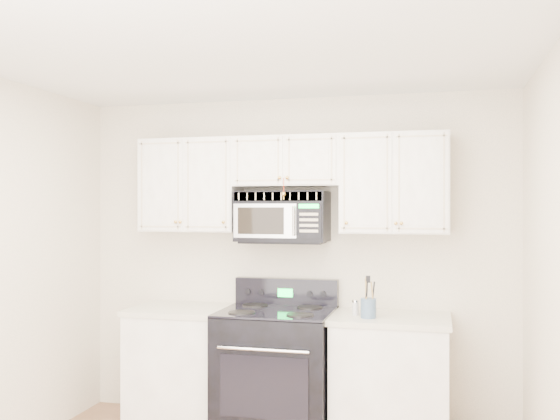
% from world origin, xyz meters
% --- Properties ---
extents(room, '(3.51, 3.51, 2.61)m').
position_xyz_m(room, '(0.00, 0.00, 1.30)').
color(room, '#A1715A').
rests_on(room, ground).
extents(base_cabinet_left, '(0.86, 0.65, 0.92)m').
position_xyz_m(base_cabinet_left, '(-0.80, 1.44, 0.43)').
color(base_cabinet_left, white).
rests_on(base_cabinet_left, ground).
extents(base_cabinet_right, '(0.86, 0.65, 0.92)m').
position_xyz_m(base_cabinet_right, '(0.80, 1.44, 0.43)').
color(base_cabinet_right, white).
rests_on(base_cabinet_right, ground).
extents(range, '(0.84, 0.76, 1.14)m').
position_xyz_m(range, '(-0.05, 1.40, 0.48)').
color(range, black).
rests_on(range, ground).
extents(upper_cabinets, '(2.44, 0.37, 0.75)m').
position_xyz_m(upper_cabinets, '(0.00, 1.58, 1.93)').
color(upper_cabinets, white).
rests_on(upper_cabinets, ground).
extents(microwave, '(0.71, 0.40, 0.39)m').
position_xyz_m(microwave, '(-0.05, 1.57, 1.65)').
color(microwave, black).
rests_on(microwave, ground).
extents(utensil_crock, '(0.11, 0.11, 0.30)m').
position_xyz_m(utensil_crock, '(0.65, 1.32, 1.00)').
color(utensil_crock, '#486386').
rests_on(utensil_crock, base_cabinet_right).
extents(shaker_salt, '(0.04, 0.04, 0.11)m').
position_xyz_m(shaker_salt, '(0.55, 1.44, 0.97)').
color(shaker_salt, '#BBBABE').
rests_on(shaker_salt, base_cabinet_right).
extents(shaker_pepper, '(0.05, 0.05, 0.11)m').
position_xyz_m(shaker_pepper, '(0.55, 1.41, 0.98)').
color(shaker_pepper, '#BBBABE').
rests_on(shaker_pepper, base_cabinet_right).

